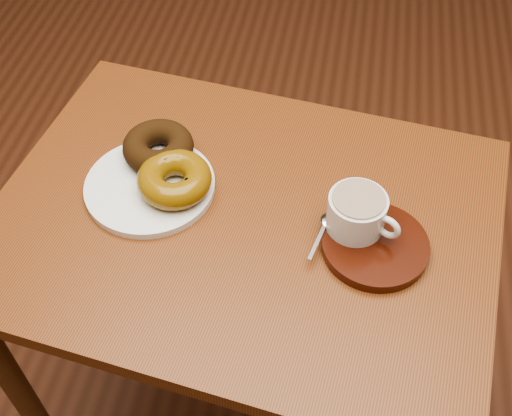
% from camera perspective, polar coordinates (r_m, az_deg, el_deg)
% --- Properties ---
extents(ground, '(6.00, 6.00, 0.00)m').
position_cam_1_polar(ground, '(1.66, 4.11, -12.59)').
color(ground, '#562C1B').
rests_on(ground, ground).
extents(cafe_table, '(0.83, 0.67, 0.72)m').
position_cam_1_polar(cafe_table, '(1.07, -1.06, -4.54)').
color(cafe_table, brown).
rests_on(cafe_table, ground).
extents(donut_plate, '(0.22, 0.22, 0.01)m').
position_cam_1_polar(donut_plate, '(1.02, -9.40, 1.94)').
color(donut_plate, white).
rests_on(donut_plate, cafe_table).
extents(donut_cinnamon, '(0.14, 0.14, 0.04)m').
position_cam_1_polar(donut_cinnamon, '(1.04, -8.68, 5.39)').
color(donut_cinnamon, black).
rests_on(donut_cinnamon, donut_plate).
extents(donut_caramel, '(0.16, 0.16, 0.04)m').
position_cam_1_polar(donut_caramel, '(0.99, -7.27, 2.57)').
color(donut_caramel, '#7D570D').
rests_on(donut_caramel, donut_plate).
extents(saucer, '(0.16, 0.16, 0.02)m').
position_cam_1_polar(saucer, '(0.95, 10.53, -3.30)').
color(saucer, '#331007').
rests_on(saucer, cafe_table).
extents(coffee_cup, '(0.11, 0.09, 0.06)m').
position_cam_1_polar(coffee_cup, '(0.93, 9.01, -0.38)').
color(coffee_cup, white).
rests_on(coffee_cup, saucer).
extents(teaspoon, '(0.03, 0.09, 0.01)m').
position_cam_1_polar(teaspoon, '(0.95, 6.18, -1.44)').
color(teaspoon, silver).
rests_on(teaspoon, saucer).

